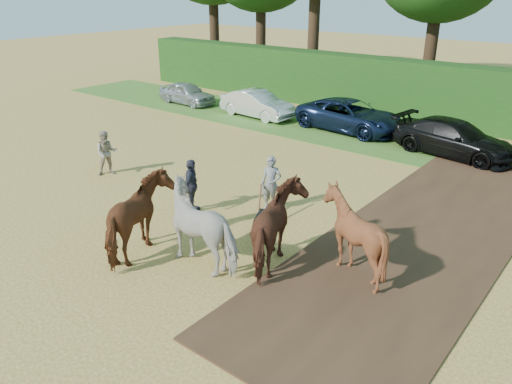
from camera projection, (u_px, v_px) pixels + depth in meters
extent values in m
plane|color=gold|center=(249.00, 318.00, 10.74)|extent=(120.00, 120.00, 0.00)
cube|color=#472D1C|center=(436.00, 224.00, 14.90)|extent=(4.50, 17.00, 0.05)
cube|color=#38601E|center=(462.00, 156.00, 20.80)|extent=(50.00, 5.00, 0.03)
cube|color=#14380F|center=(498.00, 102.00, 23.46)|extent=(46.00, 1.60, 3.00)
imported|color=beige|center=(107.00, 153.00, 18.48)|extent=(0.98, 1.03, 1.69)
imported|color=#292A37|center=(192.00, 186.00, 15.43)|extent=(0.86, 1.09, 1.72)
imported|color=brown|center=(139.00, 219.00, 12.86)|extent=(2.08, 2.74, 2.11)
imported|color=beige|center=(207.00, 224.00, 12.60)|extent=(2.65, 2.50, 2.11)
imported|color=#5A2F1C|center=(279.00, 229.00, 12.33)|extent=(2.08, 2.74, 2.11)
imported|color=brown|center=(353.00, 234.00, 12.07)|extent=(2.35, 2.45, 2.11)
cube|color=black|center=(262.00, 220.00, 14.76)|extent=(0.70, 0.97, 0.35)
cube|color=brown|center=(258.00, 224.00, 14.15)|extent=(0.68, 1.32, 0.10)
cylinder|color=brown|center=(260.00, 201.00, 15.16)|extent=(0.60, 0.89, 0.74)
cylinder|color=brown|center=(274.00, 202.00, 15.06)|extent=(0.35, 0.99, 0.74)
imported|color=#9B9C94|center=(271.00, 184.00, 15.56)|extent=(0.76, 0.65, 1.76)
imported|color=#A9ABB0|center=(187.00, 93.00, 29.49)|extent=(3.80, 1.63, 1.28)
imported|color=silver|center=(257.00, 104.00, 26.56)|extent=(4.38, 1.80, 1.41)
imported|color=#121D38|center=(350.00, 116.00, 24.06)|extent=(5.55, 2.93, 1.49)
imported|color=black|center=(454.00, 138.00, 20.59)|extent=(5.30, 2.71, 1.47)
cylinder|color=#382616|center=(215.00, 37.00, 37.17)|extent=(0.70, 0.70, 5.85)
cylinder|color=#382616|center=(261.00, 43.00, 35.31)|extent=(0.70, 0.70, 5.40)
cylinder|color=#382616|center=(313.00, 41.00, 31.49)|extent=(0.70, 0.70, 6.53)
cylinder|color=#382616|center=(429.00, 59.00, 28.80)|extent=(0.70, 0.70, 5.17)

